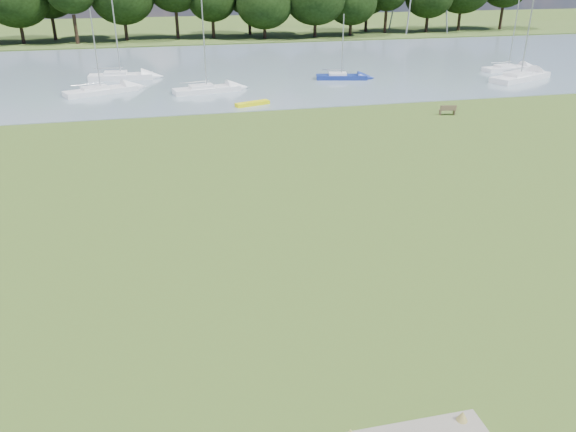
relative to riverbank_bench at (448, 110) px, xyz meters
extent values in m
plane|color=brown|center=(-16.87, -17.45, -0.41)|extent=(220.00, 220.00, 0.00)
cube|color=gray|center=(-16.87, 24.55, -0.41)|extent=(220.00, 40.00, 0.10)
cube|color=#4C6626|center=(-16.87, 54.55, -0.41)|extent=(220.00, 20.00, 0.40)
cube|color=brown|center=(-0.55, 0.15, -0.20)|extent=(0.14, 0.40, 0.40)
cube|color=brown|center=(0.57, -0.04, -0.20)|extent=(0.14, 0.40, 0.40)
cube|color=brown|center=(0.01, 0.06, 0.00)|extent=(1.36, 0.61, 0.04)
cube|color=brown|center=(-0.02, -0.11, 0.21)|extent=(1.30, 0.27, 0.39)
cube|color=#F1ED06|center=(-14.66, 6.55, -0.20)|extent=(3.10, 1.65, 0.30)
cylinder|color=black|center=(-39.87, 50.55, 1.66)|extent=(0.49, 0.49, 3.73)
cylinder|color=black|center=(-32.87, 50.55, 1.80)|extent=(0.49, 0.49, 4.01)
cylinder|color=black|center=(-25.87, 50.55, 1.38)|extent=(0.49, 0.49, 3.17)
ellipsoid|color=black|center=(-25.87, 50.55, 5.25)|extent=(8.80, 8.80, 7.48)
cylinder|color=black|center=(-18.87, 50.55, 1.52)|extent=(0.49, 0.49, 3.45)
cylinder|color=black|center=(-11.87, 50.55, 1.66)|extent=(0.49, 0.49, 3.73)
cylinder|color=black|center=(-4.87, 50.55, 1.80)|extent=(0.49, 0.49, 4.01)
cylinder|color=black|center=(2.13, 50.55, 1.38)|extent=(0.49, 0.49, 3.17)
ellipsoid|color=black|center=(2.13, 50.55, 5.25)|extent=(6.84, 6.84, 5.82)
cylinder|color=black|center=(9.13, 50.55, 1.52)|extent=(0.49, 0.49, 3.45)
cylinder|color=black|center=(16.13, 50.55, 1.66)|extent=(0.49, 0.49, 3.73)
cylinder|color=black|center=(23.13, 50.55, 1.80)|extent=(0.49, 0.49, 4.01)
cylinder|color=black|center=(30.13, 50.55, 1.38)|extent=(0.49, 0.49, 3.17)
cylinder|color=black|center=(37.13, 50.55, 1.52)|extent=(0.49, 0.49, 3.45)
cube|color=white|center=(15.98, 16.46, -0.05)|extent=(6.11, 2.34, 0.61)
cube|color=white|center=(15.51, 16.40, 0.32)|extent=(2.22, 1.54, 0.39)
cylinder|color=#A5A8AD|center=(15.98, 16.46, 3.57)|extent=(0.10, 0.10, 6.97)
cube|color=white|center=(14.06, 11.28, 0.03)|extent=(7.87, 5.04, 0.77)
cube|color=white|center=(13.50, 11.03, 0.50)|extent=(3.13, 2.62, 0.50)
cylinder|color=#A5A8AD|center=(14.06, 11.28, 4.77)|extent=(0.13, 0.13, 9.15)
cube|color=white|center=(-25.97, 20.99, 0.01)|extent=(6.51, 2.12, 0.73)
cube|color=white|center=(-26.48, 21.02, 0.46)|extent=(2.32, 1.52, 0.47)
cylinder|color=#A5A8AD|center=(-25.97, 20.99, 4.07)|extent=(0.13, 0.13, 7.81)
cube|color=white|center=(-27.52, 14.35, -0.04)|extent=(6.75, 4.28, 0.63)
cube|color=white|center=(-28.00, 14.15, 0.34)|extent=(2.68, 2.23, 0.40)
cylinder|color=#A5A8AD|center=(-27.52, 14.35, 3.59)|extent=(0.11, 0.11, 7.00)
cube|color=white|center=(-17.93, 12.64, -0.03)|extent=(6.39, 2.86, 0.66)
cube|color=white|center=(-18.41, 12.55, 0.37)|extent=(2.38, 1.74, 0.42)
cylinder|color=#A5A8AD|center=(-17.93, 12.64, 4.05)|extent=(0.11, 0.11, 7.88)
cube|color=navy|center=(-3.74, 15.81, -0.04)|extent=(5.36, 2.56, 0.62)
cube|color=white|center=(-4.15, 15.90, 0.33)|extent=(2.02, 1.51, 0.40)
cylinder|color=#A5A8AD|center=(-3.74, 15.81, 3.07)|extent=(0.11, 0.11, 5.96)
camera|label=1|loc=(-22.34, -40.15, 10.86)|focal=35.00mm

